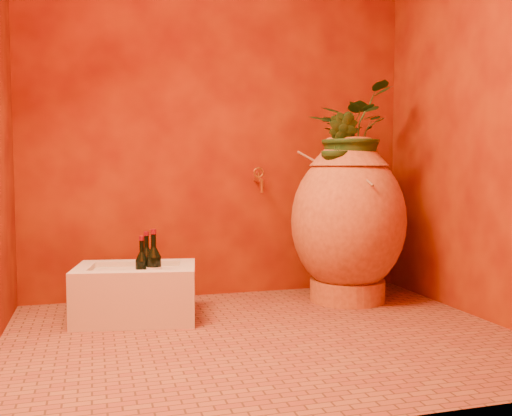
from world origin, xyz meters
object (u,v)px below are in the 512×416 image
object	(u,v)px
amphora	(348,220)
wine_bottle_c	(147,267)
wine_bottle_b	(142,272)
wine_bottle_a	(154,269)
wall_tap	(259,179)
stone_basin	(136,294)

from	to	relation	value
amphora	wine_bottle_c	size ratio (longest dim) A/B	3.25
wine_bottle_b	wine_bottle_c	size ratio (longest dim) A/B	0.95
wine_bottle_c	wine_bottle_a	bearing A→B (deg)	-77.88
wall_tap	wine_bottle_b	bearing A→B (deg)	-149.74
amphora	stone_basin	xyz separation A→B (m)	(-1.31, -0.10, -0.36)
wine_bottle_a	wine_bottle_b	distance (m)	0.07
wine_bottle_a	wine_bottle_c	world-z (taller)	wine_bottle_a
wine_bottle_a	wine_bottle_c	size ratio (longest dim) A/B	1.08
wine_bottle_a	wine_bottle_c	xyz separation A→B (m)	(-0.03, 0.13, -0.01)
stone_basin	wine_bottle_a	distance (m)	0.18
wine_bottle_c	wall_tap	xyz separation A→B (m)	(0.76, 0.36, 0.48)
amphora	stone_basin	size ratio (longest dim) A/B	1.44
amphora	wine_bottle_c	bearing A→B (deg)	-178.04
wine_bottle_a	wine_bottle_b	size ratio (longest dim) A/B	1.13
stone_basin	wine_bottle_c	world-z (taller)	wine_bottle_c
amphora	stone_basin	distance (m)	1.36
stone_basin	wine_bottle_c	bearing A→B (deg)	40.81
amphora	wine_bottle_a	distance (m)	1.25
stone_basin	wine_bottle_b	bearing A→B (deg)	-54.31
wine_bottle_b	wall_tap	size ratio (longest dim) A/B	1.82
wine_bottle_a	wine_bottle_b	xyz separation A→B (m)	(-0.06, 0.03, -0.01)
stone_basin	wine_bottle_c	distance (m)	0.16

